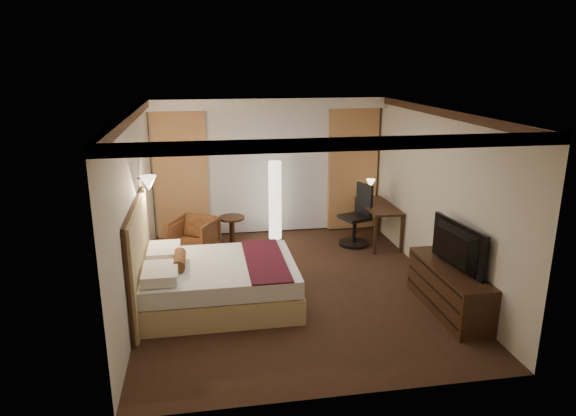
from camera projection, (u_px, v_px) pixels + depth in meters
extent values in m
cube|color=#322113|center=(292.00, 286.00, 7.95)|extent=(4.50, 5.50, 0.01)
cube|color=white|center=(293.00, 110.00, 7.20)|extent=(4.50, 5.50, 0.01)
cube|color=beige|center=(268.00, 166.00, 10.18)|extent=(4.50, 0.02, 2.70)
cube|color=beige|center=(135.00, 210.00, 7.21)|extent=(0.02, 5.50, 2.70)
cube|color=beige|center=(435.00, 196.00, 7.94)|extent=(0.02, 5.50, 2.70)
cube|color=white|center=(269.00, 103.00, 9.60)|extent=(4.50, 0.50, 0.20)
cube|color=silver|center=(269.00, 172.00, 10.13)|extent=(2.48, 0.04, 2.45)
cube|color=tan|center=(181.00, 176.00, 9.80)|extent=(1.00, 0.14, 2.45)
cube|color=tan|center=(352.00, 169.00, 10.35)|extent=(1.00, 0.14, 2.45)
imported|color=#532B19|center=(194.00, 235.00, 9.16)|extent=(0.95, 0.93, 0.74)
imported|color=black|center=(451.00, 244.00, 6.91)|extent=(0.80, 1.24, 0.15)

